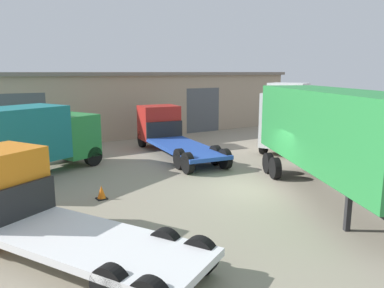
{
  "coord_description": "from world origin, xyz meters",
  "views": [
    {
      "loc": [
        -10.55,
        -11.24,
        4.9
      ],
      "look_at": [
        -1.25,
        3.08,
        1.6
      ],
      "focal_mm": 35.0,
      "sensor_mm": 36.0,
      "label": 1
    }
  ],
  "objects_px": {
    "tractor_unit_white": "(288,121)",
    "box_truck_green": "(21,138)",
    "flatbed_truck_orange": "(22,202)",
    "flatbed_truck_red": "(167,130)",
    "traffic_cone": "(102,193)",
    "container_trailer_green": "(333,132)"
  },
  "relations": [
    {
      "from": "tractor_unit_white",
      "to": "traffic_cone",
      "type": "xyz_separation_m",
      "value": [
        -12.48,
        -2.0,
        -1.75
      ]
    },
    {
      "from": "tractor_unit_white",
      "to": "box_truck_green",
      "type": "bearing_deg",
      "value": -37.43
    },
    {
      "from": "flatbed_truck_orange",
      "to": "box_truck_green",
      "type": "xyz_separation_m",
      "value": [
        1.17,
        7.64,
        0.61
      ]
    },
    {
      "from": "box_truck_green",
      "to": "traffic_cone",
      "type": "bearing_deg",
      "value": -91.32
    },
    {
      "from": "flatbed_truck_orange",
      "to": "box_truck_green",
      "type": "distance_m",
      "value": 7.75
    },
    {
      "from": "container_trailer_green",
      "to": "flatbed_truck_red",
      "type": "height_order",
      "value": "container_trailer_green"
    },
    {
      "from": "flatbed_truck_orange",
      "to": "box_truck_green",
      "type": "bearing_deg",
      "value": -36.63
    },
    {
      "from": "container_trailer_green",
      "to": "flatbed_truck_orange",
      "type": "xyz_separation_m",
      "value": [
        -10.57,
        2.29,
        -1.4
      ]
    },
    {
      "from": "container_trailer_green",
      "to": "tractor_unit_white",
      "type": "bearing_deg",
      "value": 169.84
    },
    {
      "from": "tractor_unit_white",
      "to": "flatbed_truck_orange",
      "type": "height_order",
      "value": "tractor_unit_white"
    },
    {
      "from": "tractor_unit_white",
      "to": "container_trailer_green",
      "type": "xyz_separation_m",
      "value": [
        -5.1,
        -6.91,
        0.67
      ]
    },
    {
      "from": "container_trailer_green",
      "to": "box_truck_green",
      "type": "height_order",
      "value": "container_trailer_green"
    },
    {
      "from": "flatbed_truck_orange",
      "to": "tractor_unit_white",
      "type": "bearing_deg",
      "value": -101.5
    },
    {
      "from": "container_trailer_green",
      "to": "flatbed_truck_red",
      "type": "xyz_separation_m",
      "value": [
        -0.76,
        11.51,
        -1.37
      ]
    },
    {
      "from": "flatbed_truck_orange",
      "to": "flatbed_truck_red",
      "type": "height_order",
      "value": "flatbed_truck_red"
    },
    {
      "from": "flatbed_truck_orange",
      "to": "flatbed_truck_red",
      "type": "bearing_deg",
      "value": -74.68
    },
    {
      "from": "tractor_unit_white",
      "to": "box_truck_green",
      "type": "xyz_separation_m",
      "value": [
        -14.5,
        3.03,
        -0.12
      ]
    },
    {
      "from": "flatbed_truck_orange",
      "to": "traffic_cone",
      "type": "bearing_deg",
      "value": -78.62
    },
    {
      "from": "container_trailer_green",
      "to": "flatbed_truck_red",
      "type": "relative_size",
      "value": 1.15
    },
    {
      "from": "box_truck_green",
      "to": "traffic_cone",
      "type": "distance_m",
      "value": 5.66
    },
    {
      "from": "tractor_unit_white",
      "to": "flatbed_truck_red",
      "type": "height_order",
      "value": "tractor_unit_white"
    },
    {
      "from": "flatbed_truck_red",
      "to": "traffic_cone",
      "type": "relative_size",
      "value": 15.85
    }
  ]
}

